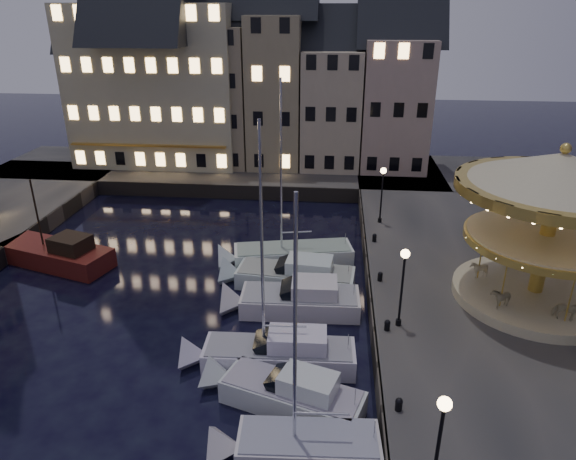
# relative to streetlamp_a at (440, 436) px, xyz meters

# --- Properties ---
(ground) EXTENTS (160.00, 160.00, 0.00)m
(ground) POSITION_rel_streetlamp_a_xyz_m (-7.20, 9.00, -4.02)
(ground) COLOR black
(ground) RESTS_ON ground
(quay_east) EXTENTS (16.00, 56.00, 1.30)m
(quay_east) POSITION_rel_streetlamp_a_xyz_m (6.80, 15.00, -3.37)
(quay_east) COLOR #474442
(quay_east) RESTS_ON ground
(quay_north) EXTENTS (44.00, 12.00, 1.30)m
(quay_north) POSITION_rel_streetlamp_a_xyz_m (-15.20, 37.00, -3.37)
(quay_north) COLOR #474442
(quay_north) RESTS_ON ground
(quaywall_e) EXTENTS (0.15, 44.00, 1.30)m
(quaywall_e) POSITION_rel_streetlamp_a_xyz_m (-1.20, 15.00, -3.37)
(quaywall_e) COLOR #47423A
(quaywall_e) RESTS_ON ground
(quaywall_n) EXTENTS (48.00, 0.15, 1.30)m
(quaywall_n) POSITION_rel_streetlamp_a_xyz_m (-13.20, 31.00, -3.37)
(quaywall_n) COLOR #47423A
(quaywall_n) RESTS_ON ground
(streetlamp_a) EXTENTS (0.44, 0.44, 4.17)m
(streetlamp_a) POSITION_rel_streetlamp_a_xyz_m (0.00, 0.00, 0.00)
(streetlamp_a) COLOR black
(streetlamp_a) RESTS_ON quay_east
(streetlamp_b) EXTENTS (0.44, 0.44, 4.17)m
(streetlamp_b) POSITION_rel_streetlamp_a_xyz_m (0.00, 10.00, 0.00)
(streetlamp_b) COLOR black
(streetlamp_b) RESTS_ON quay_east
(streetlamp_c) EXTENTS (0.44, 0.44, 4.17)m
(streetlamp_c) POSITION_rel_streetlamp_a_xyz_m (0.00, 23.50, 0.00)
(streetlamp_c) COLOR black
(streetlamp_c) RESTS_ON quay_east
(bollard_a) EXTENTS (0.30, 0.30, 0.57)m
(bollard_a) POSITION_rel_streetlamp_a_xyz_m (-0.60, 4.00, -2.41)
(bollard_a) COLOR black
(bollard_a) RESTS_ON quay_east
(bollard_b) EXTENTS (0.30, 0.30, 0.57)m
(bollard_b) POSITION_rel_streetlamp_a_xyz_m (-0.60, 9.50, -2.41)
(bollard_b) COLOR black
(bollard_b) RESTS_ON quay_east
(bollard_c) EXTENTS (0.30, 0.30, 0.57)m
(bollard_c) POSITION_rel_streetlamp_a_xyz_m (-0.60, 14.50, -2.41)
(bollard_c) COLOR black
(bollard_c) RESTS_ON quay_east
(bollard_d) EXTENTS (0.30, 0.30, 0.57)m
(bollard_d) POSITION_rel_streetlamp_a_xyz_m (-0.60, 20.00, -2.41)
(bollard_d) COLOR black
(bollard_d) RESTS_ON quay_east
(townhouse_na) EXTENTS (5.50, 8.00, 12.80)m
(townhouse_na) POSITION_rel_streetlamp_a_xyz_m (-26.70, 39.00, 3.76)
(townhouse_na) COLOR gray
(townhouse_na) RESTS_ON quay_north
(townhouse_nb) EXTENTS (6.16, 8.00, 13.80)m
(townhouse_nb) POSITION_rel_streetlamp_a_xyz_m (-21.25, 39.00, 4.26)
(townhouse_nb) COLOR gray
(townhouse_nb) RESTS_ON quay_north
(townhouse_nc) EXTENTS (6.82, 8.00, 14.80)m
(townhouse_nc) POSITION_rel_streetlamp_a_xyz_m (-15.20, 39.00, 4.76)
(townhouse_nc) COLOR gray
(townhouse_nc) RESTS_ON quay_north
(townhouse_nd) EXTENTS (5.50, 8.00, 15.80)m
(townhouse_nd) POSITION_rel_streetlamp_a_xyz_m (-9.45, 39.00, 5.26)
(townhouse_nd) COLOR gray
(townhouse_nd) RESTS_ON quay_north
(townhouse_ne) EXTENTS (6.16, 8.00, 12.80)m
(townhouse_ne) POSITION_rel_streetlamp_a_xyz_m (-4.00, 39.00, 3.76)
(townhouse_ne) COLOR tan
(townhouse_ne) RESTS_ON quay_north
(townhouse_nf) EXTENTS (6.82, 8.00, 13.80)m
(townhouse_nf) POSITION_rel_streetlamp_a_xyz_m (2.05, 39.00, 4.26)
(townhouse_nf) COLOR tan
(townhouse_nf) RESTS_ON quay_north
(hotel_corner) EXTENTS (17.60, 9.00, 16.80)m
(hotel_corner) POSITION_rel_streetlamp_a_xyz_m (-21.20, 39.00, 5.76)
(hotel_corner) COLOR #C1BD95
(hotel_corner) RESTS_ON quay_north
(motorboat_a) EXTENTS (6.46, 2.37, 10.69)m
(motorboat_a) POSITION_rel_streetlamp_a_xyz_m (-4.61, 2.44, -3.48)
(motorboat_a) COLOR silver
(motorboat_a) RESTS_ON ground
(motorboat_b) EXTENTS (7.14, 4.04, 2.15)m
(motorboat_b) POSITION_rel_streetlamp_a_xyz_m (-5.30, 5.28, -3.38)
(motorboat_b) COLOR silver
(motorboat_b) RESTS_ON ground
(motorboat_c) EXTENTS (8.27, 2.38, 10.98)m
(motorboat_c) POSITION_rel_streetlamp_a_xyz_m (-6.16, 7.87, -3.34)
(motorboat_c) COLOR silver
(motorboat_c) RESTS_ON ground
(motorboat_d) EXTENTS (7.73, 2.77, 2.15)m
(motorboat_d) POSITION_rel_streetlamp_a_xyz_m (-5.54, 12.88, -3.38)
(motorboat_d) COLOR silver
(motorboat_d) RESTS_ON ground
(motorboat_e) EXTENTS (8.29, 3.09, 2.15)m
(motorboat_e) POSITION_rel_streetlamp_a_xyz_m (-6.02, 15.75, -3.37)
(motorboat_e) COLOR silver
(motorboat_e) RESTS_ON ground
(motorboat_f) EXTENTS (9.00, 3.98, 11.92)m
(motorboat_f) POSITION_rel_streetlamp_a_xyz_m (-6.60, 18.84, -3.49)
(motorboat_f) COLOR white
(motorboat_f) RESTS_ON ground
(red_fishing_boat) EXTENTS (8.23, 4.89, 6.04)m
(red_fishing_boat) POSITION_rel_streetlamp_a_xyz_m (-21.64, 17.11, -3.31)
(red_fishing_boat) COLOR #5B1914
(red_fishing_boat) RESTS_ON ground
(carousel) EXTENTS (9.84, 9.84, 8.61)m
(carousel) POSITION_rel_streetlamp_a_xyz_m (7.60, 13.27, 2.95)
(carousel) COLOR #C3B78F
(carousel) RESTS_ON quay_east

